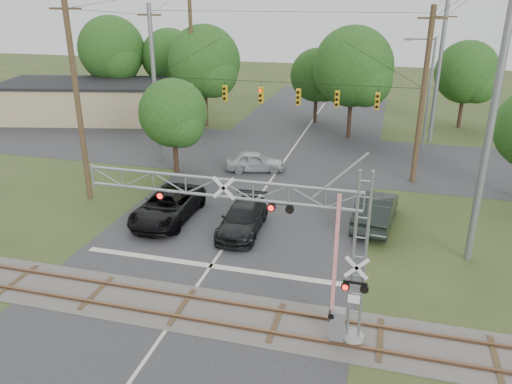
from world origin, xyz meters
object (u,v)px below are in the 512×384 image
(crossing_gantry, at_px, (272,231))
(sedan_silver, at_px, (255,161))
(traffic_signal_span, at_px, (292,93))
(pickup_black, at_px, (168,206))
(streetlight, at_px, (427,90))
(car_dark, at_px, (243,219))
(commercial_building, at_px, (84,100))

(crossing_gantry, distance_m, sedan_silver, 18.89)
(crossing_gantry, bearing_deg, sedan_silver, 107.19)
(sedan_silver, bearing_deg, traffic_signal_span, -90.50)
(crossing_gantry, height_order, pickup_black, crossing_gantry)
(streetlight, bearing_deg, crossing_gantry, -103.71)
(crossing_gantry, bearing_deg, traffic_signal_span, 99.17)
(sedan_silver, bearing_deg, streetlight, -69.66)
(streetlight, bearing_deg, pickup_black, -129.11)
(traffic_signal_span, height_order, pickup_black, traffic_signal_span)
(traffic_signal_span, height_order, sedan_silver, traffic_signal_span)
(pickup_black, bearing_deg, streetlight, 50.50)
(crossing_gantry, xyz_separation_m, pickup_black, (-8.05, 8.24, -3.39))
(crossing_gantry, height_order, traffic_signal_span, traffic_signal_span)
(pickup_black, xyz_separation_m, sedan_silver, (2.57, 9.49, -0.10))
(crossing_gantry, relative_size, car_dark, 2.10)
(crossing_gantry, height_order, sedan_silver, crossing_gantry)
(car_dark, distance_m, sedan_silver, 10.03)
(crossing_gantry, bearing_deg, car_dark, 113.83)
(sedan_silver, distance_m, commercial_building, 24.08)
(crossing_gantry, distance_m, commercial_building, 39.49)
(sedan_silver, relative_size, commercial_building, 0.24)
(sedan_silver, bearing_deg, commercial_building, 47.75)
(pickup_black, bearing_deg, traffic_signal_span, 62.89)
(traffic_signal_span, relative_size, commercial_building, 1.09)
(car_dark, height_order, sedan_silver, car_dark)
(commercial_building, bearing_deg, traffic_signal_span, -36.75)
(crossing_gantry, relative_size, pickup_black, 1.79)
(traffic_signal_span, xyz_separation_m, pickup_black, (-5.09, -10.11, -4.87))
(streetlight, bearing_deg, sedan_silver, -145.24)
(commercial_building, bearing_deg, streetlight, -17.97)
(crossing_gantry, distance_m, streetlight, 26.70)
(traffic_signal_span, xyz_separation_m, commercial_building, (-23.79, 10.60, -3.79))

